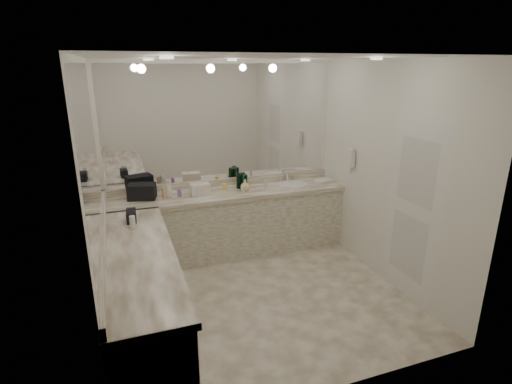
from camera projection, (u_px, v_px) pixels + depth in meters
name	position (u px, v px, depth m)	size (l,w,h in m)	color
floor	(260.00, 296.00, 4.59)	(3.20, 3.20, 0.00)	beige
ceiling	(260.00, 57.00, 3.79)	(3.20, 3.20, 0.00)	white
wall_back	(222.00, 158.00, 5.53)	(3.20, 0.02, 2.60)	white
wall_left	(97.00, 205.00, 3.67)	(0.02, 3.00, 2.60)	white
wall_right	(387.00, 174.00, 4.70)	(0.02, 3.00, 2.60)	white
vanity_back_base	(230.00, 224.00, 5.53)	(3.20, 0.60, 0.84)	silver
vanity_back_top	(229.00, 194.00, 5.39)	(3.20, 0.64, 0.06)	white
vanity_left_base	(142.00, 299.00, 3.77)	(0.60, 2.40, 0.84)	silver
vanity_left_top	(139.00, 256.00, 3.64)	(0.64, 2.42, 0.06)	white
backsplash_back	(223.00, 182.00, 5.62)	(3.20, 0.04, 0.10)	white
backsplash_left	(104.00, 239.00, 3.79)	(0.04, 3.00, 0.10)	white
mirror_back	(222.00, 123.00, 5.38)	(3.12, 0.01, 1.55)	white
mirror_left	(92.00, 154.00, 3.53)	(0.01, 2.92, 1.55)	white
sink	(293.00, 185.00, 5.69)	(0.44, 0.44, 0.03)	white
faucet	(287.00, 176.00, 5.86)	(0.24, 0.16, 0.14)	silver
wall_phone	(351.00, 158.00, 5.30)	(0.06, 0.10, 0.24)	white
door	(413.00, 208.00, 4.33)	(0.02, 0.82, 2.10)	white
black_toiletry_bag	(142.00, 192.00, 5.05)	(0.34, 0.21, 0.19)	black
black_bag_spill	(131.00, 216.00, 4.35)	(0.10, 0.22, 0.12)	black
cream_cosmetic_case	(200.00, 189.00, 5.22)	(0.25, 0.15, 0.14)	silver
hand_towel	(323.00, 181.00, 5.79)	(0.26, 0.17, 0.04)	white
lotion_left	(132.00, 222.00, 4.15)	(0.06, 0.06, 0.14)	white
soap_bottle_a	(168.00, 189.00, 5.11)	(0.09, 0.09, 0.23)	silver
soap_bottle_b	(199.00, 190.00, 5.16)	(0.08, 0.08, 0.17)	white
soap_bottle_c	(245.00, 185.00, 5.38)	(0.13, 0.13, 0.16)	#E7D48B
green_bottle_0	(239.00, 180.00, 5.54)	(0.07, 0.07, 0.20)	#0F5532
green_bottle_1	(243.00, 180.00, 5.56)	(0.07, 0.07, 0.20)	#0F5532
green_bottle_2	(242.00, 181.00, 5.52)	(0.07, 0.07, 0.19)	#0F5532
green_bottle_3	(239.00, 181.00, 5.49)	(0.07, 0.07, 0.19)	#0F5532
green_bottle_4	(245.00, 182.00, 5.46)	(0.07, 0.07, 0.20)	#0F5532
amenity_bottle_0	(243.00, 189.00, 5.37)	(0.06, 0.06, 0.07)	white
amenity_bottle_1	(266.00, 184.00, 5.52)	(0.04, 0.04, 0.11)	silver
amenity_bottle_2	(179.00, 193.00, 5.16)	(0.06, 0.06, 0.10)	#9966B2
amenity_bottle_3	(224.00, 187.00, 5.44)	(0.06, 0.06, 0.08)	#F2D84C
amenity_bottle_4	(164.00, 193.00, 5.10)	(0.05, 0.05, 0.14)	#E0B28C
amenity_bottle_5	(140.00, 195.00, 5.04)	(0.04, 0.04, 0.12)	white
amenity_bottle_6	(141.00, 196.00, 5.05)	(0.06, 0.06, 0.09)	#E57F66
amenity_bottle_7	(154.00, 193.00, 5.07)	(0.05, 0.05, 0.14)	#F2D84C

